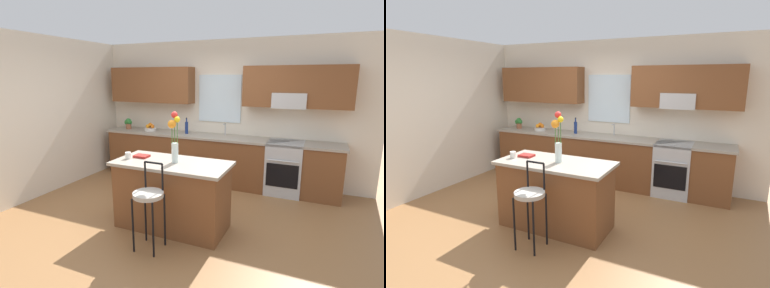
% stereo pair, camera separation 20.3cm
% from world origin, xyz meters
% --- Properties ---
extents(ground_plane, '(14.00, 14.00, 0.00)m').
position_xyz_m(ground_plane, '(0.00, 0.00, 0.00)').
color(ground_plane, olive).
extents(wall_left, '(0.12, 4.60, 2.70)m').
position_xyz_m(wall_left, '(-2.56, 0.30, 1.35)').
color(wall_left, beige).
rests_on(wall_left, ground).
extents(back_wall_assembly, '(5.60, 0.50, 2.70)m').
position_xyz_m(back_wall_assembly, '(0.03, 1.98, 1.51)').
color(back_wall_assembly, beige).
rests_on(back_wall_assembly, ground).
extents(counter_run, '(4.56, 0.64, 0.92)m').
position_xyz_m(counter_run, '(0.00, 1.70, 0.47)').
color(counter_run, brown).
rests_on(counter_run, ground).
extents(sink_faucet, '(0.02, 0.13, 0.23)m').
position_xyz_m(sink_faucet, '(0.17, 1.84, 1.06)').
color(sink_faucet, '#B7BABC').
rests_on(sink_faucet, counter_run).
extents(oven_range, '(0.60, 0.64, 0.92)m').
position_xyz_m(oven_range, '(1.32, 1.68, 0.46)').
color(oven_range, '#B7BABC').
rests_on(oven_range, ground).
extents(kitchen_island, '(1.53, 0.75, 0.92)m').
position_xyz_m(kitchen_island, '(0.09, -0.22, 0.46)').
color(kitchen_island, brown).
rests_on(kitchen_island, ground).
extents(bar_stool_near, '(0.36, 0.36, 1.04)m').
position_xyz_m(bar_stool_near, '(0.09, -0.81, 0.64)').
color(bar_stool_near, black).
rests_on(bar_stool_near, ground).
extents(flower_vase, '(0.15, 0.16, 0.66)m').
position_xyz_m(flower_vase, '(0.14, -0.23, 1.27)').
color(flower_vase, silver).
rests_on(flower_vase, kitchen_island).
extents(mug_ceramic, '(0.08, 0.08, 0.09)m').
position_xyz_m(mug_ceramic, '(-0.53, -0.31, 0.97)').
color(mug_ceramic, silver).
rests_on(mug_ceramic, kitchen_island).
extents(cookbook, '(0.20, 0.15, 0.03)m').
position_xyz_m(cookbook, '(-0.40, -0.17, 0.94)').
color(cookbook, maroon).
rests_on(cookbook, kitchen_island).
extents(fruit_bowl_oranges, '(0.24, 0.24, 0.16)m').
position_xyz_m(fruit_bowl_oranges, '(-1.41, 1.70, 0.98)').
color(fruit_bowl_oranges, silver).
rests_on(fruit_bowl_oranges, counter_run).
extents(bottle_olive_oil, '(0.06, 0.06, 0.32)m').
position_xyz_m(bottle_olive_oil, '(-0.58, 1.70, 1.05)').
color(bottle_olive_oil, navy).
rests_on(bottle_olive_oil, counter_run).
extents(potted_plant_small, '(0.19, 0.13, 0.23)m').
position_xyz_m(potted_plant_small, '(-1.95, 1.70, 1.05)').
color(potted_plant_small, '#9E5B3D').
rests_on(potted_plant_small, counter_run).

